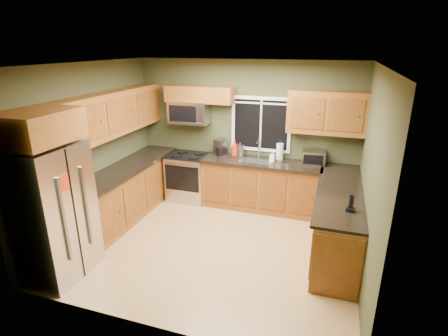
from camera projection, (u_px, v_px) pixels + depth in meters
The scene contains 28 objects.
floor at pixel (214, 244), 5.45m from camera, with size 4.20×4.20×0.00m, color tan.
ceiling at pixel (212, 64), 4.55m from camera, with size 4.20×4.20×0.00m, color white.
back_wall at pixel (245, 133), 6.61m from camera, with size 4.20×4.20×0.00m, color #3C3F24.
front_wall at pixel (151, 218), 3.39m from camera, with size 4.20×4.20×0.00m, color #3C3F24.
left_wall at pixel (90, 149), 5.61m from camera, with size 3.60×3.60×0.00m, color #3C3F24.
right_wall at pixel (370, 179), 4.39m from camera, with size 3.60×3.60×0.00m, color #3C3F24.
window at pixel (261, 124), 6.44m from camera, with size 1.12×0.03×1.02m.
base_cabinets_left at pixel (128, 192), 6.25m from camera, with size 0.60×2.65×0.90m, color brown.
countertop_left at pixel (127, 167), 6.09m from camera, with size 0.65×2.65×0.04m, color black.
base_cabinets_back at pixel (262, 186), 6.52m from camera, with size 2.17×0.60×0.90m, color brown.
countertop_back at pixel (262, 162), 6.34m from camera, with size 2.17×0.65×0.04m, color black.
base_cabinets_peninsula at pixel (338, 220), 5.26m from camera, with size 0.60×2.52×0.90m.
countertop_peninsula at pixel (340, 191), 5.12m from camera, with size 0.65×2.50×0.04m, color black.
upper_cabinets_left at pixel (113, 113), 5.82m from camera, with size 0.33×2.65×0.72m, color brown.
upper_cabinets_back_left at pixel (199, 94), 6.47m from camera, with size 1.30×0.33×0.30m, color brown.
upper_cabinets_back_right at pixel (327, 113), 5.87m from camera, with size 1.30×0.33×0.72m, color brown.
upper_cabinet_over_fridge at pixel (37, 127), 4.12m from camera, with size 0.72×0.90×0.38m, color brown.
refrigerator at pixel (52, 213), 4.49m from camera, with size 0.74×0.90×1.80m.
range at pixel (189, 177), 6.92m from camera, with size 0.76×0.69×0.94m.
microwave at pixel (189, 112), 6.62m from camera, with size 0.76×0.41×0.42m.
sink at pixel (256, 160), 6.38m from camera, with size 0.60×0.42×0.36m.
toaster_oven at pixel (314, 157), 6.16m from camera, with size 0.41×0.33×0.24m.
coffee_maker at pixel (220, 147), 6.69m from camera, with size 0.24×0.28×0.30m.
kettle at pixel (240, 150), 6.57m from camera, with size 0.20×0.20×0.28m.
paper_towel_roll at pixel (280, 152), 6.39m from camera, with size 0.13×0.13×0.33m.
soap_bottle_a at pixel (235, 148), 6.57m from camera, with size 0.12×0.12×0.32m, color red.
soap_bottle_b at pixel (272, 156), 6.29m from camera, with size 0.09×0.09×0.19m, color white.
cordless_phone at pixel (351, 206), 4.42m from camera, with size 0.12×0.12×0.22m.
Camera 1 is at (1.62, -4.46, 2.95)m, focal length 28.00 mm.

